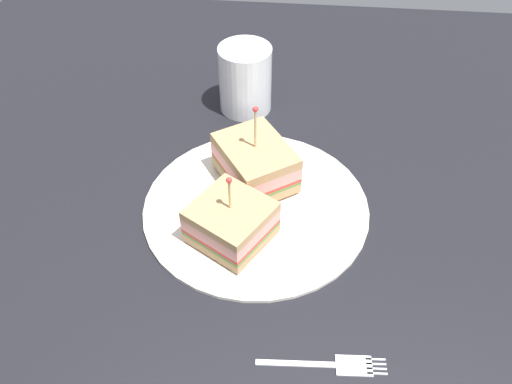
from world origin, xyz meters
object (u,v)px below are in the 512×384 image
(sandwich_half_front, at_px, (255,162))
(fork, at_px, (337,365))
(sandwich_half_back, at_px, (231,222))
(plate, at_px, (256,206))
(drink_glass, at_px, (245,82))

(sandwich_half_front, xyz_separation_m, fork, (-0.11, 0.25, -0.03))
(sandwich_half_back, bearing_deg, plate, -113.13)
(plate, xyz_separation_m, fork, (-0.10, 0.21, -0.00))
(drink_glass, bearing_deg, fork, 108.16)
(sandwich_half_front, distance_m, fork, 0.28)
(sandwich_half_front, relative_size, drink_glass, 1.26)
(sandwich_half_front, height_order, fork, sandwich_half_front)
(sandwich_half_back, distance_m, drink_glass, 0.27)
(plate, distance_m, fork, 0.23)
(sandwich_half_back, xyz_separation_m, fork, (-0.12, 0.15, -0.03))
(sandwich_half_front, height_order, drink_glass, sandwich_half_front)
(sandwich_half_front, bearing_deg, sandwich_half_back, 79.91)
(fork, bearing_deg, sandwich_half_front, -67.25)
(plate, bearing_deg, sandwich_half_front, -83.39)
(drink_glass, distance_m, fork, 0.45)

